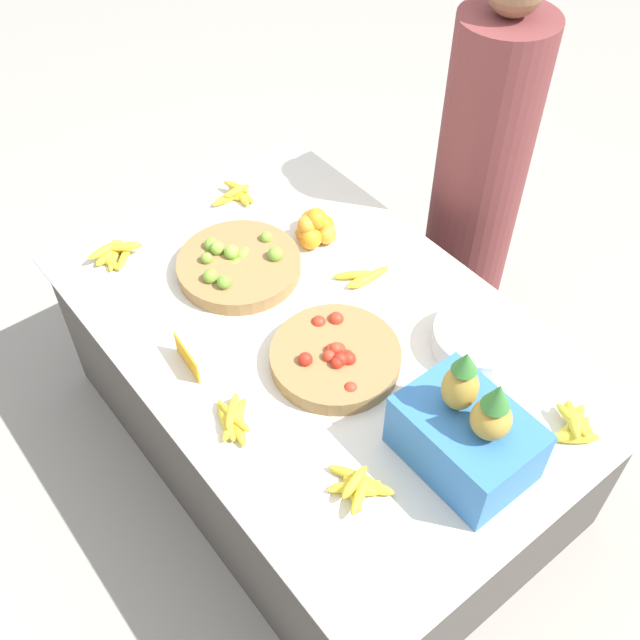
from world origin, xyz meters
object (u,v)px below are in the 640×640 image
at_px(produce_crate, 467,433).
at_px(price_sign, 187,358).
at_px(metal_bowl, 480,339).
at_px(vendor_person, 478,183).
at_px(lime_bowl, 238,265).
at_px(tomato_basket, 335,357).

bearing_deg(produce_crate, price_sign, -150.85).
relative_size(metal_bowl, vendor_person, 0.19).
distance_m(metal_bowl, produce_crate, 0.43).
relative_size(lime_bowl, tomato_basket, 1.06).
distance_m(tomato_basket, price_sign, 0.45).
distance_m(lime_bowl, produce_crate, 1.02).
distance_m(produce_crate, vendor_person, 1.20).
bearing_deg(price_sign, lime_bowl, 131.10).
bearing_deg(metal_bowl, vendor_person, 134.01).
xyz_separation_m(metal_bowl, price_sign, (-0.50, -0.76, 0.00)).
height_order(lime_bowl, vendor_person, vendor_person).
distance_m(price_sign, vendor_person, 1.32).
bearing_deg(metal_bowl, price_sign, -123.62).
bearing_deg(metal_bowl, tomato_basket, -120.67).
distance_m(lime_bowl, price_sign, 0.44).
relative_size(price_sign, vendor_person, 0.10).
bearing_deg(produce_crate, metal_bowl, 126.83).
height_order(metal_bowl, vendor_person, vendor_person).
relative_size(tomato_basket, produce_crate, 0.99).
bearing_deg(metal_bowl, produce_crate, -53.17).
bearing_deg(tomato_basket, metal_bowl, 59.33).
xyz_separation_m(lime_bowl, metal_bowl, (0.76, 0.39, 0.01)).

